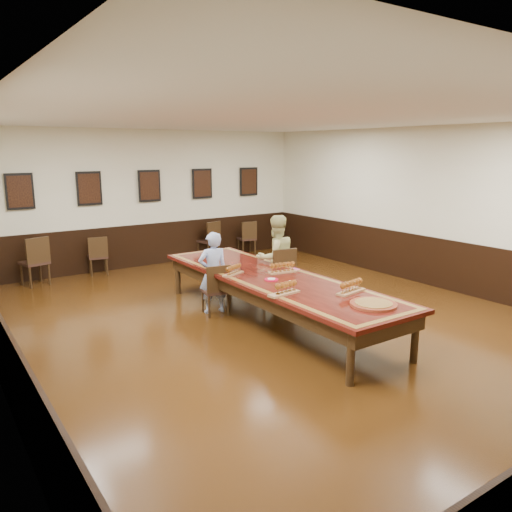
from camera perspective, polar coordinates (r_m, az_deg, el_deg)
floor at (r=8.18m, az=1.99°, el=-7.54°), size 8.00×10.00×0.02m
ceiling at (r=7.72m, az=2.17°, el=15.59°), size 8.00×10.00×0.02m
wall_back at (r=12.16m, az=-12.15°, el=6.46°), size 8.00×0.02×3.20m
wall_right at (r=10.65m, az=19.80°, el=5.25°), size 0.02×10.00×3.20m
chair_man at (r=8.44m, az=-4.69°, el=-3.77°), size 0.48×0.51×0.88m
chair_woman at (r=9.12m, az=2.61°, el=-2.09°), size 0.53×0.57×1.01m
spare_chair_a at (r=11.15m, az=-24.02°, el=-0.52°), size 0.59×0.62×1.02m
spare_chair_b at (r=11.62m, az=-17.64°, el=0.08°), size 0.48×0.51×0.87m
spare_chair_c at (r=12.78m, az=-5.47°, el=1.86°), size 0.56×0.59×0.96m
spare_chair_d at (r=13.25m, az=-1.07°, el=2.13°), size 0.50×0.53×0.89m
person_man at (r=8.46m, az=-4.93°, el=-1.91°), size 0.56×0.42×1.40m
person_woman at (r=9.15m, az=2.29°, el=-0.22°), size 0.85×0.70×1.58m
pink_phone at (r=8.46m, az=4.56°, el=-1.50°), size 0.08×0.15×0.01m
wainscoting at (r=8.02m, az=2.02°, el=-4.11°), size 8.00×10.00×1.00m
conference_table at (r=7.99m, az=2.02°, el=-3.35°), size 1.40×5.00×0.76m
posters at (r=12.07m, az=-12.08°, el=7.85°), size 6.14×0.04×0.74m
flight_a at (r=8.07m, az=-2.61°, el=-1.63°), size 0.45×0.29×0.16m
flight_b at (r=8.19m, az=3.04°, el=-1.38°), size 0.50×0.22×0.18m
flight_c at (r=6.98m, az=3.28°, el=-3.75°), size 0.51×0.20×0.18m
flight_d at (r=7.17m, az=10.82°, el=-3.51°), size 0.53×0.24×0.19m
red_plate_grp at (r=7.74m, az=1.77°, el=-2.71°), size 0.22×0.22×0.03m
carved_platter at (r=6.66m, az=13.28°, el=-5.40°), size 0.76×0.76×0.05m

